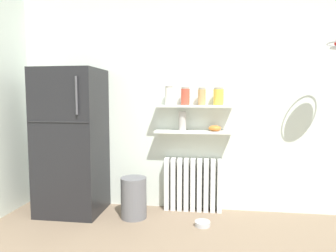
% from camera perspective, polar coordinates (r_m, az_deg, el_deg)
% --- Properties ---
extents(back_wall, '(7.04, 0.10, 2.60)m').
position_cam_1_polar(back_wall, '(3.72, 5.90, 4.40)').
color(back_wall, silver).
rests_on(back_wall, ground_plane).
extents(refrigerator, '(0.71, 0.65, 1.69)m').
position_cam_1_polar(refrigerator, '(3.76, -17.55, -2.77)').
color(refrigerator, black).
rests_on(refrigerator, ground_plane).
extents(radiator, '(0.69, 0.12, 0.63)m').
position_cam_1_polar(radiator, '(3.74, 4.68, -10.87)').
color(radiator, white).
rests_on(radiator, ground_plane).
extents(wall_shelf_lower, '(0.90, 0.22, 0.02)m').
position_cam_1_polar(wall_shelf_lower, '(3.58, 4.73, -1.09)').
color(wall_shelf_lower, white).
extents(wall_shelf_upper, '(0.90, 0.22, 0.02)m').
position_cam_1_polar(wall_shelf_upper, '(3.56, 4.77, 3.72)').
color(wall_shelf_upper, white).
extents(storage_jar_0, '(0.09, 0.09, 0.22)m').
position_cam_1_polar(storage_jar_0, '(3.59, 0.20, 5.68)').
color(storage_jar_0, silver).
rests_on(storage_jar_0, wall_shelf_upper).
extents(storage_jar_1, '(0.10, 0.10, 0.21)m').
position_cam_1_polar(storage_jar_1, '(3.57, 3.25, 5.57)').
color(storage_jar_1, '#C64C38').
rests_on(storage_jar_1, wall_shelf_upper).
extents(storage_jar_2, '(0.09, 0.09, 0.20)m').
position_cam_1_polar(storage_jar_2, '(3.56, 6.32, 5.50)').
color(storage_jar_2, tan).
rests_on(storage_jar_2, wall_shelf_upper).
extents(storage_jar_3, '(0.12, 0.12, 0.20)m').
position_cam_1_polar(storage_jar_3, '(3.56, 9.41, 5.46)').
color(storage_jar_3, yellow).
rests_on(storage_jar_3, wall_shelf_upper).
extents(vase, '(0.09, 0.09, 0.22)m').
position_cam_1_polar(vase, '(3.58, 2.70, 0.92)').
color(vase, '#B2ADA8').
rests_on(vase, wall_shelf_lower).
extents(shelf_bowl, '(0.15, 0.15, 0.07)m').
position_cam_1_polar(shelf_bowl, '(3.57, 8.74, -0.41)').
color(shelf_bowl, orange).
rests_on(shelf_bowl, wall_shelf_lower).
extents(trash_bin, '(0.29, 0.29, 0.46)m').
position_cam_1_polar(trash_bin, '(3.56, -6.43, -13.15)').
color(trash_bin, slate).
rests_on(trash_bin, ground_plane).
extents(pet_food_bowl, '(0.17, 0.17, 0.05)m').
position_cam_1_polar(pet_food_bowl, '(3.42, 6.46, -17.65)').
color(pet_food_bowl, '#B7B7BC').
rests_on(pet_food_bowl, ground_plane).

